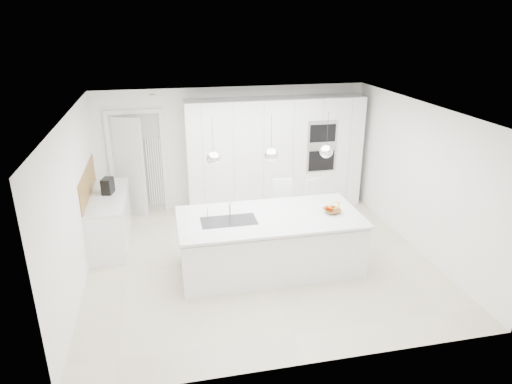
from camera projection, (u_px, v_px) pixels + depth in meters
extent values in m
plane|color=beige|center=(260.00, 260.00, 7.60)|extent=(5.50, 5.50, 0.00)
plane|color=white|center=(234.00, 148.00, 9.43)|extent=(5.50, 0.00, 5.50)
plane|color=white|center=(75.00, 204.00, 6.61)|extent=(0.00, 5.00, 5.00)
plane|color=white|center=(260.00, 110.00, 6.70)|extent=(5.50, 5.50, 0.00)
cube|color=white|center=(275.00, 154.00, 9.35)|extent=(3.60, 0.60, 2.30)
cube|color=white|center=(125.00, 167.00, 9.02)|extent=(0.76, 0.38, 2.00)
cube|color=white|center=(110.00, 220.00, 8.06)|extent=(0.60, 1.80, 0.86)
cube|color=white|center=(107.00, 196.00, 7.90)|extent=(0.62, 1.82, 0.04)
cube|color=olive|center=(88.00, 183.00, 7.74)|extent=(0.02, 1.80, 0.50)
cube|color=white|center=(270.00, 244.00, 7.19)|extent=(2.80, 1.20, 0.86)
cube|color=white|center=(270.00, 217.00, 7.07)|extent=(2.84, 1.40, 0.04)
cylinder|color=white|center=(230.00, 207.00, 7.03)|extent=(0.02, 0.02, 0.30)
sphere|color=white|center=(213.00, 158.00, 6.49)|extent=(0.20, 0.20, 0.20)
sphere|color=white|center=(271.00, 155.00, 6.66)|extent=(0.20, 0.20, 0.20)
sphere|color=white|center=(326.00, 152.00, 6.83)|extent=(0.20, 0.20, 0.20)
imported|color=olive|center=(332.00, 211.00, 7.17)|extent=(0.29, 0.29, 0.07)
cube|color=black|center=(108.00, 186.00, 7.93)|extent=(0.22, 0.29, 0.27)
sphere|color=#AB1500|center=(331.00, 209.00, 7.17)|extent=(0.08, 0.08, 0.08)
sphere|color=#AB1500|center=(332.00, 208.00, 7.18)|extent=(0.08, 0.08, 0.08)
sphere|color=#AB1500|center=(328.00, 208.00, 7.19)|extent=(0.08, 0.08, 0.08)
torus|color=yellow|center=(334.00, 205.00, 7.15)|extent=(0.25, 0.18, 0.23)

